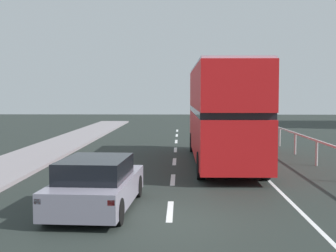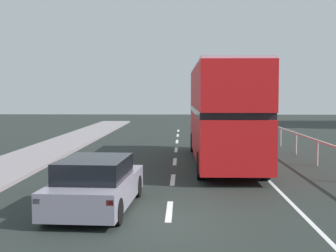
% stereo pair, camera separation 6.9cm
% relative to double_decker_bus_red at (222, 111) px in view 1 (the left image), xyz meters
% --- Properties ---
extents(ground_plane, '(74.79, 120.00, 0.10)m').
position_rel_double_decker_bus_red_xyz_m(ground_plane, '(-2.11, -9.59, -2.35)').
color(ground_plane, '#242B28').
extents(lane_paint_markings, '(3.53, 46.00, 0.01)m').
position_rel_double_decker_bus_red_xyz_m(lane_paint_markings, '(-0.05, -1.08, -2.29)').
color(lane_paint_markings, silver).
rests_on(lane_paint_markings, ground).
extents(bridge_side_railing, '(0.10, 42.00, 1.11)m').
position_rel_double_decker_bus_red_xyz_m(bridge_side_railing, '(3.97, -0.59, -1.39)').
color(bridge_side_railing, '#B6AFB0').
rests_on(bridge_side_railing, ground).
extents(double_decker_bus_red, '(2.66, 11.27, 4.29)m').
position_rel_double_decker_bus_red_xyz_m(double_decker_bus_red, '(0.00, 0.00, 0.00)').
color(double_decker_bus_red, red).
rests_on(double_decker_bus_red, ground).
extents(hatchback_car_near, '(2.10, 4.59, 1.39)m').
position_rel_double_decker_bus_red_xyz_m(hatchback_car_near, '(-4.04, -8.56, -1.63)').
color(hatchback_car_near, gray).
rests_on(hatchback_car_near, ground).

